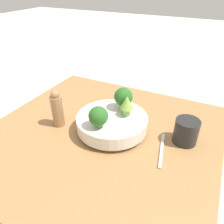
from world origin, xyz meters
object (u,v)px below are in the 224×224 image
cup (186,131)px  pepper_mill (57,109)px  bowl (112,122)px  fork (162,150)px

cup → pepper_mill: bearing=104.0°
pepper_mill → bowl: bearing=-73.7°
pepper_mill → fork: size_ratio=0.88×
cup → fork: bearing=144.6°
cup → fork: cup is taller
fork → bowl: bearing=82.5°
bowl → fork: 0.20m
cup → fork: size_ratio=0.53×
bowl → pepper_mill: pepper_mill is taller
pepper_mill → fork: pepper_mill is taller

